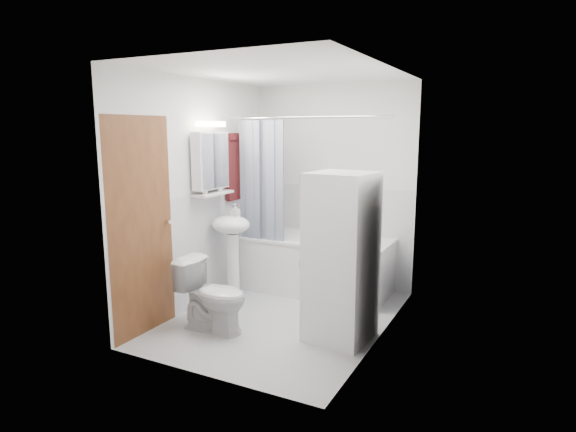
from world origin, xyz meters
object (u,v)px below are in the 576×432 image
at_px(bathtub, 318,262).
at_px(sink, 231,238).
at_px(washer_dryer, 341,257).
at_px(toilet, 213,296).

xyz_separation_m(bathtub, sink, (-0.74, -0.69, 0.35)).
bearing_deg(washer_dryer, toilet, -156.08).
relative_size(sink, washer_dryer, 0.69).
relative_size(sink, toilet, 1.52).
height_order(bathtub, sink, sink).
height_order(sink, washer_dryer, washer_dryer).
height_order(bathtub, toilet, toilet).
xyz_separation_m(washer_dryer, toilet, (-1.13, -0.37, -0.42)).
bearing_deg(bathtub, sink, -136.91).
height_order(bathtub, washer_dryer, washer_dryer).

